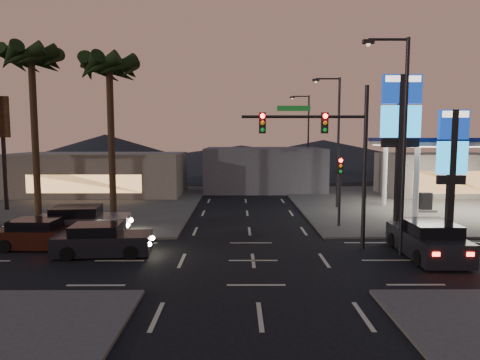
{
  "coord_description": "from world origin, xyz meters",
  "views": [
    {
      "loc": [
        -0.69,
        -18.72,
        5.53
      ],
      "look_at": [
        -0.56,
        6.39,
        3.0
      ],
      "focal_mm": 32.0,
      "sensor_mm": 36.0,
      "label": 1
    }
  ],
  "objects_px": {
    "pylon_sign_short": "(452,153)",
    "car_lane_a_mid": "(41,235)",
    "car_lane_a_front": "(102,241)",
    "car_lane_b_front": "(82,222)",
    "traffic_signal_mast": "(330,143)",
    "pylon_sign_tall": "(401,122)",
    "suv_station": "(427,240)",
    "gas_station": "(470,143)"
  },
  "relations": [
    {
      "from": "gas_station",
      "to": "pylon_sign_short",
      "type": "xyz_separation_m",
      "value": [
        -5.0,
        -7.5,
        -0.42
      ]
    },
    {
      "from": "gas_station",
      "to": "pylon_sign_short",
      "type": "relative_size",
      "value": 1.74
    },
    {
      "from": "gas_station",
      "to": "pylon_sign_short",
      "type": "bearing_deg",
      "value": -123.69
    },
    {
      "from": "gas_station",
      "to": "traffic_signal_mast",
      "type": "relative_size",
      "value": 1.53
    },
    {
      "from": "gas_station",
      "to": "car_lane_a_mid",
      "type": "xyz_separation_m",
      "value": [
        -26.53,
        -9.76,
        -4.4
      ]
    },
    {
      "from": "car_lane_b_front",
      "to": "suv_station",
      "type": "xyz_separation_m",
      "value": [
        17.49,
        -4.24,
        0.01
      ]
    },
    {
      "from": "suv_station",
      "to": "car_lane_a_mid",
      "type": "bearing_deg",
      "value": 174.94
    },
    {
      "from": "car_lane_a_front",
      "to": "pylon_sign_short",
      "type": "bearing_deg",
      "value": 11.08
    },
    {
      "from": "gas_station",
      "to": "car_lane_b_front",
      "type": "relative_size",
      "value": 2.29
    },
    {
      "from": "gas_station",
      "to": "car_lane_b_front",
      "type": "xyz_separation_m",
      "value": [
        -25.41,
        -7.17,
        -4.3
      ]
    },
    {
      "from": "gas_station",
      "to": "car_lane_a_front",
      "type": "xyz_separation_m",
      "value": [
        -23.07,
        -11.04,
        -4.4
      ]
    },
    {
      "from": "pylon_sign_tall",
      "to": "car_lane_a_front",
      "type": "bearing_deg",
      "value": -163.75
    },
    {
      "from": "traffic_signal_mast",
      "to": "car_lane_b_front",
      "type": "height_order",
      "value": "traffic_signal_mast"
    },
    {
      "from": "traffic_signal_mast",
      "to": "car_lane_a_mid",
      "type": "bearing_deg",
      "value": 178.99
    },
    {
      "from": "car_lane_a_front",
      "to": "suv_station",
      "type": "height_order",
      "value": "suv_station"
    },
    {
      "from": "traffic_signal_mast",
      "to": "car_lane_a_front",
      "type": "height_order",
      "value": "traffic_signal_mast"
    },
    {
      "from": "traffic_signal_mast",
      "to": "car_lane_a_mid",
      "type": "xyz_separation_m",
      "value": [
        -14.29,
        0.25,
        -4.55
      ]
    },
    {
      "from": "pylon_sign_tall",
      "to": "car_lane_a_front",
      "type": "xyz_separation_m",
      "value": [
        -15.57,
        -4.54,
        -5.71
      ]
    },
    {
      "from": "pylon_sign_tall",
      "to": "car_lane_b_front",
      "type": "relative_size",
      "value": 1.69
    },
    {
      "from": "car_lane_a_mid",
      "to": "gas_station",
      "type": "bearing_deg",
      "value": 20.2
    },
    {
      "from": "traffic_signal_mast",
      "to": "car_lane_b_front",
      "type": "bearing_deg",
      "value": 167.81
    },
    {
      "from": "car_lane_a_mid",
      "to": "suv_station",
      "type": "distance_m",
      "value": 18.69
    },
    {
      "from": "traffic_signal_mast",
      "to": "car_lane_b_front",
      "type": "xyz_separation_m",
      "value": [
        -13.17,
        2.85,
        -4.45
      ]
    },
    {
      "from": "suv_station",
      "to": "traffic_signal_mast",
      "type": "bearing_deg",
      "value": 162.13
    },
    {
      "from": "pylon_sign_short",
      "to": "car_lane_a_front",
      "type": "distance_m",
      "value": 18.84
    },
    {
      "from": "pylon_sign_tall",
      "to": "suv_station",
      "type": "relative_size",
      "value": 1.75
    },
    {
      "from": "car_lane_a_front",
      "to": "car_lane_a_mid",
      "type": "height_order",
      "value": "car_lane_a_front"
    },
    {
      "from": "car_lane_a_front",
      "to": "car_lane_b_front",
      "type": "height_order",
      "value": "car_lane_b_front"
    },
    {
      "from": "gas_station",
      "to": "traffic_signal_mast",
      "type": "bearing_deg",
      "value": -140.72
    },
    {
      "from": "car_lane_a_mid",
      "to": "traffic_signal_mast",
      "type": "bearing_deg",
      "value": -1.01
    },
    {
      "from": "pylon_sign_short",
      "to": "gas_station",
      "type": "bearing_deg",
      "value": 56.31
    },
    {
      "from": "car_lane_a_front",
      "to": "car_lane_a_mid",
      "type": "distance_m",
      "value": 3.69
    },
    {
      "from": "car_lane_a_mid",
      "to": "car_lane_b_front",
      "type": "relative_size",
      "value": 0.85
    },
    {
      "from": "pylon_sign_short",
      "to": "car_lane_a_mid",
      "type": "relative_size",
      "value": 1.54
    },
    {
      "from": "car_lane_a_front",
      "to": "suv_station",
      "type": "distance_m",
      "value": 15.16
    },
    {
      "from": "pylon_sign_tall",
      "to": "car_lane_b_front",
      "type": "height_order",
      "value": "pylon_sign_tall"
    },
    {
      "from": "pylon_sign_tall",
      "to": "traffic_signal_mast",
      "type": "xyz_separation_m",
      "value": [
        -4.74,
        -3.51,
        -1.17
      ]
    },
    {
      "from": "pylon_sign_short",
      "to": "car_lane_a_front",
      "type": "xyz_separation_m",
      "value": [
        -18.07,
        -3.54,
        -3.97
      ]
    },
    {
      "from": "traffic_signal_mast",
      "to": "pylon_sign_tall",
      "type": "bearing_deg",
      "value": 36.52
    },
    {
      "from": "traffic_signal_mast",
      "to": "suv_station",
      "type": "height_order",
      "value": "traffic_signal_mast"
    },
    {
      "from": "traffic_signal_mast",
      "to": "car_lane_b_front",
      "type": "relative_size",
      "value": 1.5
    },
    {
      "from": "car_lane_a_mid",
      "to": "car_lane_b_front",
      "type": "height_order",
      "value": "car_lane_b_front"
    }
  ]
}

